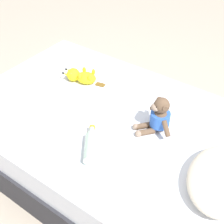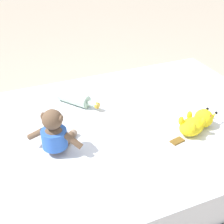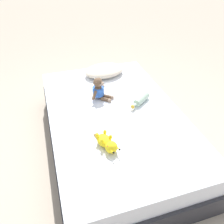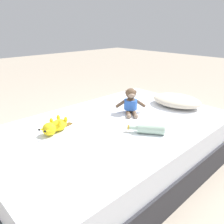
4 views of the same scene
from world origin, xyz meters
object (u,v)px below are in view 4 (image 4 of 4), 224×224
object	(u,v)px
glass_bottle	(150,129)
plush_yellow_creature	(55,126)
bed	(114,148)
pillow	(177,101)
plush_monkey	(131,103)

from	to	relation	value
glass_bottle	plush_yellow_creature	bearing A→B (deg)	-135.31
plush_yellow_creature	bed	bearing A→B (deg)	64.79
bed	glass_bottle	distance (m)	0.41
pillow	glass_bottle	size ratio (longest dim) A/B	2.03
pillow	plush_monkey	size ratio (longest dim) A/B	2.05
plush_monkey	pillow	bearing A→B (deg)	68.58
plush_monkey	glass_bottle	bearing A→B (deg)	-28.91
plush_yellow_creature	plush_monkey	bearing A→B (deg)	80.25
pillow	glass_bottle	xyz separation A→B (m)	(0.20, -0.69, -0.02)
bed	pillow	size ratio (longest dim) A/B	3.93
pillow	bed	bearing A→B (deg)	-98.03
bed	pillow	distance (m)	0.83
bed	plush_monkey	distance (m)	0.44
glass_bottle	bed	bearing A→B (deg)	-166.44
plush_monkey	glass_bottle	world-z (taller)	plush_monkey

